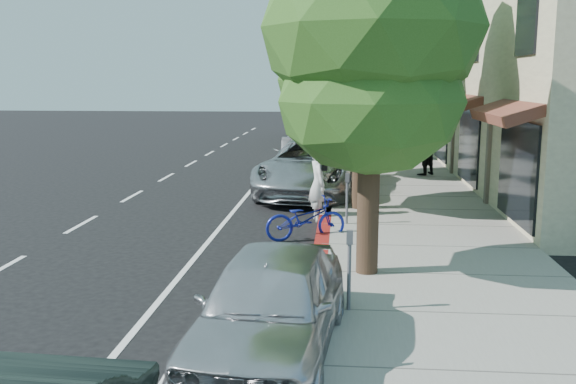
# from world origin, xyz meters

# --- Properties ---
(ground) EXTENTS (120.00, 120.00, 0.00)m
(ground) POSITION_xyz_m (0.00, 0.00, 0.00)
(ground) COLOR black
(ground) RESTS_ON ground
(sidewalk) EXTENTS (4.60, 56.00, 0.15)m
(sidewalk) POSITION_xyz_m (2.30, 8.00, 0.07)
(sidewalk) COLOR gray
(sidewalk) RESTS_ON ground
(curb) EXTENTS (0.30, 56.00, 0.15)m
(curb) POSITION_xyz_m (0.00, 8.00, 0.07)
(curb) COLOR #9E998E
(curb) RESTS_ON ground
(curb_red_segment) EXTENTS (0.32, 4.00, 0.15)m
(curb_red_segment) POSITION_xyz_m (0.00, 1.00, 0.07)
(curb_red_segment) COLOR maroon
(curb_red_segment) RESTS_ON ground
(storefront_building) EXTENTS (10.00, 36.00, 7.00)m
(storefront_building) POSITION_xyz_m (9.60, 18.00, 3.50)
(storefront_building) COLOR beige
(storefront_building) RESTS_ON ground
(street_tree_0) EXTENTS (3.92, 3.92, 7.01)m
(street_tree_0) POSITION_xyz_m (0.90, -2.00, 4.41)
(street_tree_0) COLOR black
(street_tree_0) RESTS_ON ground
(street_tree_1) EXTENTS (5.39, 5.39, 8.09)m
(street_tree_1) POSITION_xyz_m (0.90, 4.00, 4.90)
(street_tree_1) COLOR black
(street_tree_1) RESTS_ON ground
(street_tree_2) EXTENTS (4.33, 4.33, 7.32)m
(street_tree_2) POSITION_xyz_m (0.90, 10.00, 4.55)
(street_tree_2) COLOR black
(street_tree_2) RESTS_ON ground
(street_tree_3) EXTENTS (5.10, 5.10, 8.37)m
(street_tree_3) POSITION_xyz_m (0.90, 16.00, 5.17)
(street_tree_3) COLOR black
(street_tree_3) RESTS_ON ground
(street_tree_4) EXTENTS (4.56, 4.56, 7.73)m
(street_tree_4) POSITION_xyz_m (0.90, 22.00, 4.81)
(street_tree_4) COLOR black
(street_tree_4) RESTS_ON ground
(street_tree_5) EXTENTS (4.78, 4.78, 7.61)m
(street_tree_5) POSITION_xyz_m (0.90, 28.00, 4.67)
(street_tree_5) COLOR black
(street_tree_5) RESTS_ON ground
(cyclist) EXTENTS (0.64, 0.81, 1.96)m
(cyclist) POSITION_xyz_m (-0.20, 3.00, 0.98)
(cyclist) COLOR silver
(cyclist) RESTS_ON ground
(bicycle) EXTENTS (2.00, 1.28, 0.99)m
(bicycle) POSITION_xyz_m (-0.40, 0.89, 0.50)
(bicycle) COLOR #152095
(bicycle) RESTS_ON ground
(silver_suv) EXTENTS (3.75, 6.73, 1.78)m
(silver_suv) POSITION_xyz_m (-0.50, 6.87, 0.89)
(silver_suv) COLOR #B2B2B7
(silver_suv) RESTS_ON ground
(dark_sedan) EXTENTS (1.91, 4.53, 1.45)m
(dark_sedan) POSITION_xyz_m (-1.11, 10.74, 0.73)
(dark_sedan) COLOR #232629
(dark_sedan) RESTS_ON ground
(white_pickup) EXTENTS (2.56, 5.34, 1.50)m
(white_pickup) POSITION_xyz_m (-1.03, 16.24, 0.75)
(white_pickup) COLOR silver
(white_pickup) RESTS_ON ground
(dark_suv_far) EXTENTS (2.30, 5.21, 1.75)m
(dark_suv_far) POSITION_xyz_m (-1.70, 28.00, 0.87)
(dark_suv_far) COLOR black
(dark_suv_far) RESTS_ON ground
(near_car_a) EXTENTS (2.11, 4.45, 1.47)m
(near_car_a) POSITION_xyz_m (-0.50, -5.50, 0.73)
(near_car_a) COLOR silver
(near_car_a) RESTS_ON ground
(pedestrian) EXTENTS (1.15, 1.14, 1.87)m
(pedestrian) POSITION_xyz_m (3.42, 10.43, 1.08)
(pedestrian) COLOR black
(pedestrian) RESTS_ON sidewalk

